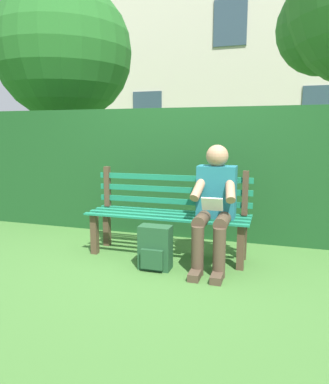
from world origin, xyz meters
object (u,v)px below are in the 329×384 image
at_px(tree, 61,56).
at_px(backpack, 155,248).
at_px(park_bench, 169,212).
at_px(person_seated, 214,202).

relative_size(tree, backpack, 9.72).
distance_m(park_bench, tree, 4.78).
relative_size(person_seated, backpack, 2.79).
bearing_deg(park_bench, backpack, 88.85).
bearing_deg(person_seated, park_bench, -18.51).
height_order(park_bench, person_seated, person_seated).
bearing_deg(tree, person_seated, 139.93).
xyz_separation_m(tree, backpack, (-3.06, 3.28, -2.58)).
bearing_deg(tree, park_bench, 137.21).
xyz_separation_m(person_seated, backpack, (0.52, 0.27, -0.43)).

